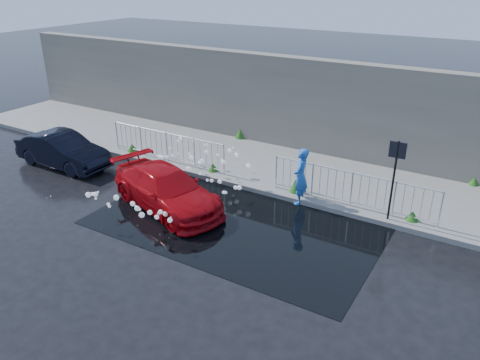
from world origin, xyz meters
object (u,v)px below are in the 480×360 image
at_px(person, 301,176).
at_px(sign_post, 395,168).
at_px(dark_car, 63,150).
at_px(red_car, 167,189).

bearing_deg(person, sign_post, 81.63).
xyz_separation_m(dark_car, person, (8.65, 1.75, 0.28)).
distance_m(red_car, dark_car, 5.38).
xyz_separation_m(sign_post, person, (-2.70, -0.10, -0.83)).
bearing_deg(red_car, person, -37.41).
height_order(sign_post, person, sign_post).
height_order(red_car, dark_car, dark_car).
bearing_deg(sign_post, person, -177.88).
xyz_separation_m(sign_post, dark_car, (-11.35, -1.85, -1.10)).
xyz_separation_m(red_car, dark_car, (-5.35, 0.60, 0.01)).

